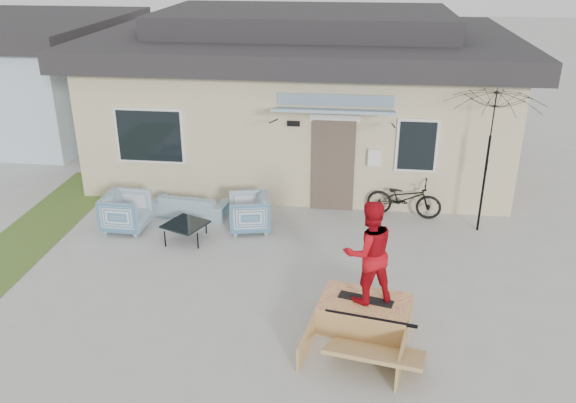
# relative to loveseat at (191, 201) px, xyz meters

# --- Properties ---
(ground) EXTENTS (90.00, 90.00, 0.00)m
(ground) POSITION_rel_loveseat_xyz_m (2.13, -3.76, -0.33)
(ground) COLOR #A2A29E
(ground) RESTS_ON ground
(grass_strip) EXTENTS (1.40, 8.00, 0.01)m
(grass_strip) POSITION_rel_loveseat_xyz_m (-3.07, -1.76, -0.33)
(grass_strip) COLOR #405F24
(grass_strip) RESTS_ON ground
(house) EXTENTS (10.80, 8.49, 4.10)m
(house) POSITION_rel_loveseat_xyz_m (2.13, 4.23, 1.61)
(house) COLOR #C8B88C
(house) RESTS_ON ground
(loveseat) EXTENTS (1.74, 0.68, 0.66)m
(loveseat) POSITION_rel_loveseat_xyz_m (0.00, 0.00, 0.00)
(loveseat) COLOR #35688D
(loveseat) RESTS_ON ground
(armchair_left) EXTENTS (0.84, 0.89, 0.89)m
(armchair_left) POSITION_rel_loveseat_xyz_m (-1.16, -0.88, 0.11)
(armchair_left) COLOR #35688D
(armchair_left) RESTS_ON ground
(armchair_right) EXTENTS (0.94, 0.98, 0.85)m
(armchair_right) POSITION_rel_loveseat_xyz_m (1.43, -0.58, 0.10)
(armchair_right) COLOR #35688D
(armchair_right) RESTS_ON ground
(coffee_table) EXTENTS (0.99, 0.99, 0.37)m
(coffee_table) POSITION_rel_loveseat_xyz_m (0.23, -1.22, -0.14)
(coffee_table) COLOR black
(coffee_table) RESTS_ON ground
(bicycle) EXTENTS (1.71, 0.81, 1.05)m
(bicycle) POSITION_rel_loveseat_xyz_m (4.74, 0.51, 0.20)
(bicycle) COLOR black
(bicycle) RESTS_ON ground
(patio_umbrella) EXTENTS (2.41, 2.32, 2.20)m
(patio_umbrella) POSITION_rel_loveseat_xyz_m (6.28, -0.02, 1.42)
(patio_umbrella) COLOR black
(patio_umbrella) RESTS_ON ground
(skate_ramp) EXTENTS (1.71, 2.08, 0.46)m
(skate_ramp) POSITION_rel_loveseat_xyz_m (3.88, -3.83, -0.10)
(skate_ramp) COLOR tan
(skate_ramp) RESTS_ON ground
(skateboard) EXTENTS (0.89, 0.43, 0.05)m
(skateboard) POSITION_rel_loveseat_xyz_m (3.89, -3.79, 0.16)
(skateboard) COLOR black
(skateboard) RESTS_ON skate_ramp
(skater) EXTENTS (1.00, 0.90, 1.68)m
(skater) POSITION_rel_loveseat_xyz_m (3.89, -3.79, 1.03)
(skater) COLOR #B30B16
(skater) RESTS_ON skateboard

